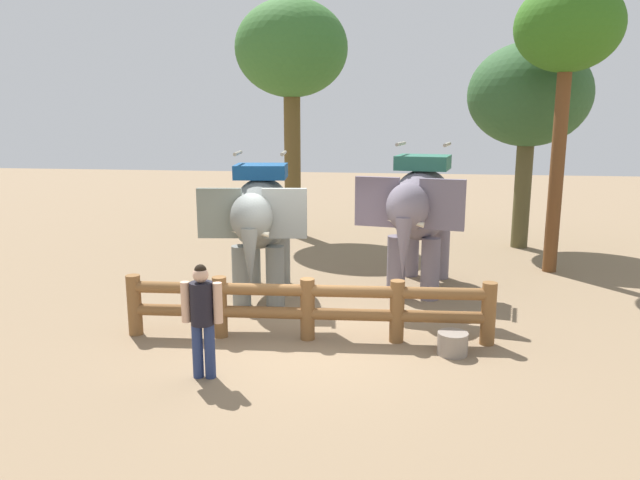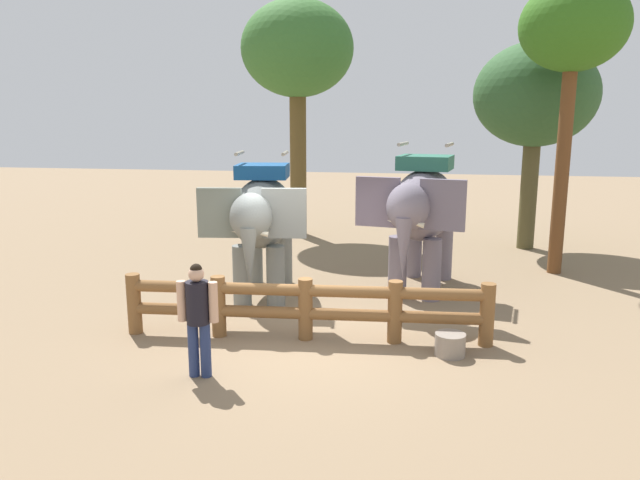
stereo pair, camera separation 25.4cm
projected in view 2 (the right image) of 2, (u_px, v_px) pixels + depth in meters
The scene contains 9 objects.
ground_plane at pixel (306, 338), 10.16m from camera, with size 60.00×60.00×0.00m, color #856D51.
log_fence at pixel (305, 305), 10.02m from camera, with size 6.17×0.62×1.05m.
elephant_near_left at pixel (262, 217), 12.17m from camera, with size 1.98×3.52×2.98m.
elephant_center at pixel (422, 209), 12.63m from camera, with size 2.20×3.73×3.14m.
tourist_woman_in_black at pixel (198, 312), 8.50m from camera, with size 0.59×0.34×1.67m.
tree_far_left at pixel (573, 32), 13.31m from camera, with size 2.37×2.37×6.66m.
tree_back_center at pixel (297, 52), 17.97m from camera, with size 3.37×3.37×7.09m.
tree_far_right at pixel (535, 97), 16.25m from camera, with size 3.30×3.30×5.66m.
feed_bucket at pixel (450, 344), 9.41m from camera, with size 0.48×0.48×0.36m.
Camera 2 is at (1.81, -9.44, 3.70)m, focal length 33.75 mm.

